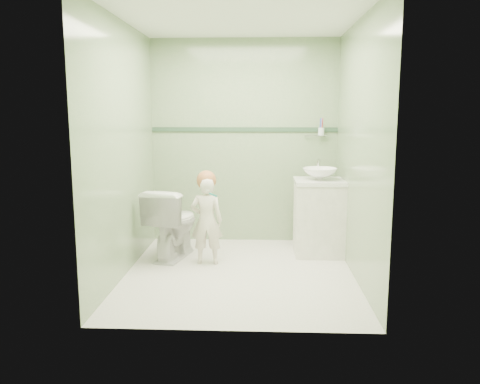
{
  "coord_description": "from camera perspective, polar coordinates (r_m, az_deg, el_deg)",
  "views": [
    {
      "loc": [
        0.21,
        -4.49,
        1.56
      ],
      "look_at": [
        0.0,
        0.15,
        0.78
      ],
      "focal_mm": 36.0,
      "sensor_mm": 36.0,
      "label": 1
    }
  ],
  "objects": [
    {
      "name": "cup_holder",
      "position": [
        5.72,
        9.52,
        7.1
      ],
      "size": [
        0.26,
        0.07,
        0.21
      ],
      "color": "silver",
      "rests_on": "room_shell"
    },
    {
      "name": "vanity",
      "position": [
        5.35,
        9.3,
        -3.11
      ],
      "size": [
        0.52,
        0.5,
        0.8
      ],
      "primitive_type": "cube",
      "color": "beige",
      "rests_on": "ground"
    },
    {
      "name": "basin",
      "position": [
        5.27,
        9.44,
        2.14
      ],
      "size": [
        0.37,
        0.37,
        0.13
      ],
      "primitive_type": "imported",
      "color": "white",
      "rests_on": "counter"
    },
    {
      "name": "toilet",
      "position": [
        5.22,
        -7.97,
        -3.63
      ],
      "size": [
        0.58,
        0.82,
        0.76
      ],
      "primitive_type": "imported",
      "rotation": [
        0.0,
        0.0,
        2.91
      ],
      "color": "white",
      "rests_on": "ground"
    },
    {
      "name": "faucet",
      "position": [
        5.44,
        9.24,
        3.23
      ],
      "size": [
        0.03,
        0.13,
        0.18
      ],
      "color": "silver",
      "rests_on": "counter"
    },
    {
      "name": "room_shell",
      "position": [
        4.51,
        -0.09,
        4.96
      ],
      "size": [
        2.5,
        2.54,
        2.4
      ],
      "color": "gray",
      "rests_on": "ground"
    },
    {
      "name": "hair_cap",
      "position": [
        4.9,
        -4.0,
        1.39
      ],
      "size": [
        0.2,
        0.2,
        0.2
      ],
      "primitive_type": "sphere",
      "color": "#A56336",
      "rests_on": "toddler"
    },
    {
      "name": "trim_stripe",
      "position": [
        5.73,
        0.49,
        7.43
      ],
      "size": [
        2.2,
        0.02,
        0.05
      ],
      "primitive_type": "cube",
      "color": "#2F4C37",
      "rests_on": "room_shell"
    },
    {
      "name": "teal_toothbrush",
      "position": [
        4.76,
        -3.25,
        -0.3
      ],
      "size": [
        0.11,
        0.13,
        0.08
      ],
      "color": "#148077",
      "rests_on": "toddler"
    },
    {
      "name": "ground",
      "position": [
        4.76,
        -0.08,
        -9.61
      ],
      "size": [
        2.5,
        2.5,
        0.0
      ],
      "primitive_type": "plane",
      "color": "beige",
      "rests_on": "ground"
    },
    {
      "name": "counter",
      "position": [
        5.28,
        9.42,
        1.24
      ],
      "size": [
        0.54,
        0.52,
        0.04
      ],
      "primitive_type": "cube",
      "color": "white",
      "rests_on": "vanity"
    },
    {
      "name": "toddler",
      "position": [
        4.95,
        -3.98,
        -3.43
      ],
      "size": [
        0.34,
        0.23,
        0.9
      ],
      "primitive_type": "imported",
      "rotation": [
        0.0,
        0.0,
        3.18
      ],
      "color": "silver",
      "rests_on": "ground"
    }
  ]
}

